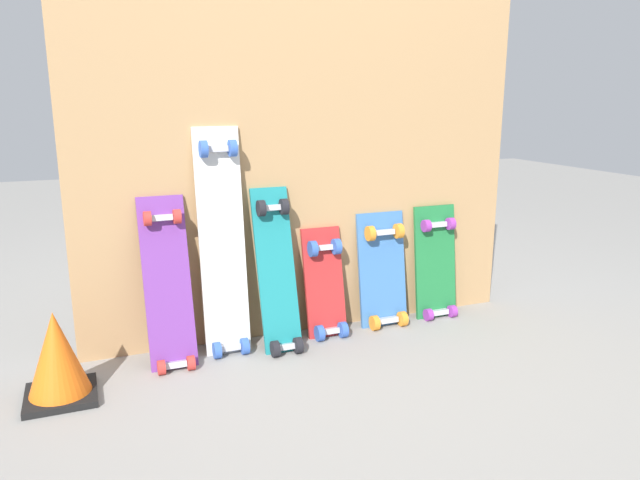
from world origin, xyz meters
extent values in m
plane|color=gray|center=(0.00, 0.00, 0.00)|extent=(12.00, 12.00, 0.00)
cube|color=tan|center=(0.00, 0.07, 0.74)|extent=(2.01, 0.04, 1.49)
cube|color=#6B338C|center=(-0.65, -0.06, 0.30)|extent=(0.18, 0.22, 0.74)
cube|color=#B7B7BF|center=(-0.65, -0.16, 0.02)|extent=(0.08, 0.04, 0.03)
cube|color=#B7B7BF|center=(-0.65, -0.01, 0.58)|extent=(0.08, 0.04, 0.03)
cylinder|color=red|center=(-0.70, -0.18, 0.03)|extent=(0.03, 0.06, 0.06)
cylinder|color=red|center=(-0.59, -0.18, 0.03)|extent=(0.03, 0.06, 0.06)
cylinder|color=red|center=(-0.70, -0.02, 0.59)|extent=(0.03, 0.06, 0.06)
cylinder|color=red|center=(-0.59, -0.02, 0.59)|extent=(0.03, 0.06, 0.06)
cube|color=silver|center=(-0.41, -0.02, 0.43)|extent=(0.19, 0.14, 0.99)
cube|color=#B7B7BF|center=(-0.41, -0.09, 0.03)|extent=(0.08, 0.04, 0.03)
cube|color=#B7B7BF|center=(-0.41, 0.01, 0.84)|extent=(0.08, 0.04, 0.03)
cylinder|color=#3359B2|center=(-0.47, -0.11, 0.03)|extent=(0.03, 0.07, 0.07)
cylinder|color=#3359B2|center=(-0.35, -0.11, 0.03)|extent=(0.03, 0.07, 0.07)
cylinder|color=#3359B2|center=(-0.47, -0.01, 0.85)|extent=(0.03, 0.07, 0.07)
cylinder|color=#3359B2|center=(-0.35, -0.01, 0.85)|extent=(0.03, 0.07, 0.07)
cube|color=#197A7F|center=(-0.19, -0.06, 0.30)|extent=(0.16, 0.23, 0.74)
cube|color=#B7B7BF|center=(-0.19, -0.17, 0.03)|extent=(0.07, 0.04, 0.03)
cube|color=#B7B7BF|center=(-0.19, -0.01, 0.59)|extent=(0.07, 0.04, 0.03)
cylinder|color=black|center=(-0.24, -0.18, 0.03)|extent=(0.03, 0.07, 0.07)
cylinder|color=black|center=(-0.14, -0.18, 0.03)|extent=(0.03, 0.07, 0.07)
cylinder|color=black|center=(-0.24, -0.02, 0.60)|extent=(0.03, 0.07, 0.07)
cylinder|color=black|center=(-0.14, -0.02, 0.60)|extent=(0.03, 0.07, 0.07)
cube|color=#B22626|center=(0.04, -0.02, 0.21)|extent=(0.18, 0.13, 0.54)
cube|color=#B7B7BF|center=(0.04, -0.08, 0.03)|extent=(0.08, 0.04, 0.03)
cube|color=#B7B7BF|center=(0.04, 0.00, 0.40)|extent=(0.08, 0.04, 0.03)
cylinder|color=#3359B2|center=(-0.01, -0.10, 0.04)|extent=(0.03, 0.07, 0.07)
cylinder|color=#3359B2|center=(0.10, -0.10, 0.04)|extent=(0.03, 0.07, 0.07)
cylinder|color=#3359B2|center=(-0.01, -0.02, 0.40)|extent=(0.03, 0.07, 0.07)
cylinder|color=#3359B2|center=(0.10, -0.02, 0.40)|extent=(0.03, 0.07, 0.07)
cube|color=#386BAD|center=(0.34, 0.00, 0.23)|extent=(0.23, 0.11, 0.59)
cube|color=#B7B7BF|center=(0.34, -0.06, 0.03)|extent=(0.11, 0.04, 0.03)
cube|color=#B7B7BF|center=(0.34, 0.00, 0.44)|extent=(0.11, 0.04, 0.03)
cylinder|color=orange|center=(0.27, -0.08, 0.03)|extent=(0.03, 0.07, 0.07)
cylinder|color=orange|center=(0.41, -0.08, 0.03)|extent=(0.03, 0.07, 0.07)
cylinder|color=orange|center=(0.27, -0.01, 0.44)|extent=(0.03, 0.07, 0.07)
cylinder|color=orange|center=(0.41, -0.01, 0.44)|extent=(0.03, 0.07, 0.07)
cube|color=#1E7238|center=(0.63, 0.00, 0.24)|extent=(0.22, 0.09, 0.61)
cube|color=#B7B7BF|center=(0.63, -0.05, 0.03)|extent=(0.10, 0.04, 0.03)
cube|color=#B7B7BF|center=(0.63, 0.01, 0.45)|extent=(0.10, 0.04, 0.03)
cylinder|color=purple|center=(0.56, -0.06, 0.03)|extent=(0.03, 0.06, 0.06)
cylinder|color=purple|center=(0.70, -0.06, 0.03)|extent=(0.03, 0.06, 0.06)
cylinder|color=purple|center=(0.56, -0.01, 0.45)|extent=(0.03, 0.06, 0.06)
cylinder|color=purple|center=(0.70, -0.01, 0.45)|extent=(0.03, 0.06, 0.06)
cube|color=black|center=(-1.06, -0.24, 0.01)|extent=(0.24, 0.24, 0.02)
cone|color=orange|center=(-1.06, -0.24, 0.17)|extent=(0.21, 0.21, 0.30)
camera|label=1|loc=(-0.93, -2.40, 1.05)|focal=33.79mm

